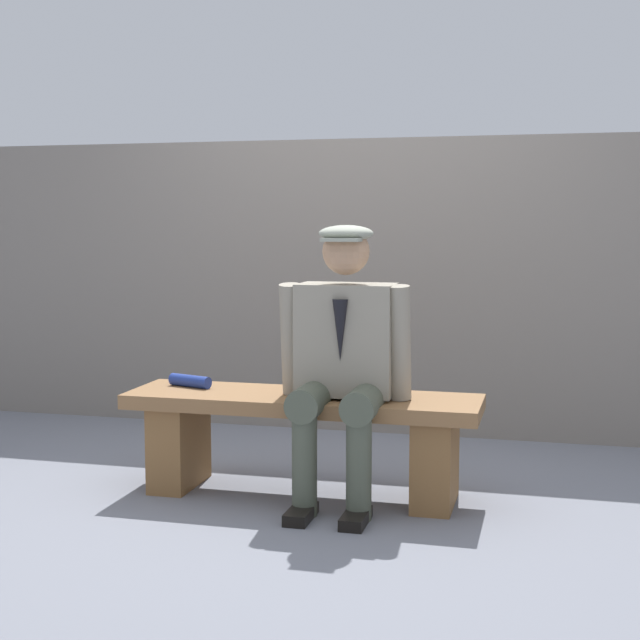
# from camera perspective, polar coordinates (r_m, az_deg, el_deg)

# --- Properties ---
(ground_plane) EXTENTS (30.00, 30.00, 0.00)m
(ground_plane) POSITION_cam_1_polar(r_m,az_deg,el_deg) (4.37, -1.08, -10.80)
(ground_plane) COLOR slate
(bench) EXTENTS (1.65, 0.46, 0.48)m
(bench) POSITION_cam_1_polar(r_m,az_deg,el_deg) (4.29, -1.09, -6.75)
(bench) COLOR brown
(bench) RESTS_ON ground
(seated_man) EXTENTS (0.61, 0.60, 1.26)m
(seated_man) POSITION_cam_1_polar(r_m,az_deg,el_deg) (4.11, 1.46, -1.94)
(seated_man) COLOR gray
(seated_man) RESTS_ON ground
(rolled_magazine) EXTENTS (0.23, 0.12, 0.06)m
(rolled_magazine) POSITION_cam_1_polar(r_m,az_deg,el_deg) (4.49, -8.09, -3.78)
(rolled_magazine) COLOR navy
(rolled_magazine) RESTS_ON bench
(stadium_wall) EXTENTS (12.00, 0.24, 1.76)m
(stadium_wall) POSITION_cam_1_polar(r_m,az_deg,el_deg) (5.62, 2.87, 2.13)
(stadium_wall) COLOR gray
(stadium_wall) RESTS_ON ground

